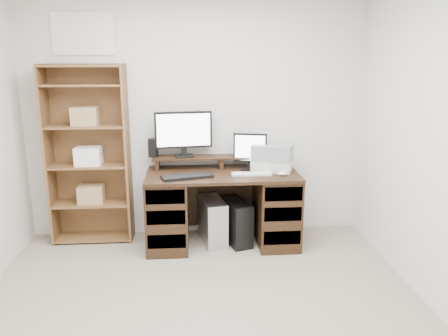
{
  "coord_description": "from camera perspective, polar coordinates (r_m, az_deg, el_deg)",
  "views": [
    {
      "loc": [
        -0.06,
        -2.52,
        1.86
      ],
      "look_at": [
        0.25,
        1.43,
        0.85
      ],
      "focal_mm": 35.0,
      "sensor_mm": 36.0,
      "label": 1
    }
  ],
  "objects": [
    {
      "name": "room",
      "position": [
        2.6,
        -3.05,
        0.68
      ],
      "size": [
        3.54,
        4.04,
        2.54
      ],
      "color": "gray",
      "rests_on": "ground"
    },
    {
      "name": "desk",
      "position": [
        4.43,
        -0.22,
        -5.1
      ],
      "size": [
        1.5,
        0.7,
        0.75
      ],
      "color": "black",
      "rests_on": "ground"
    },
    {
      "name": "riser_shelf",
      "position": [
        4.5,
        -0.42,
        1.24
      ],
      "size": [
        1.4,
        0.22,
        0.12
      ],
      "color": "black",
      "rests_on": "desk"
    },
    {
      "name": "monitor_wide",
      "position": [
        4.45,
        -5.31,
        4.75
      ],
      "size": [
        0.58,
        0.17,
        0.46
      ],
      "rotation": [
        0.0,
        0.0,
        0.13
      ],
      "color": "black",
      "rests_on": "riser_shelf"
    },
    {
      "name": "monitor_small",
      "position": [
        4.42,
        3.42,
        2.37
      ],
      "size": [
        0.33,
        0.16,
        0.37
      ],
      "rotation": [
        0.0,
        0.0,
        -0.24
      ],
      "color": "black",
      "rests_on": "desk"
    },
    {
      "name": "speaker",
      "position": [
        4.49,
        -9.23,
        2.63
      ],
      "size": [
        0.1,
        0.1,
        0.19
      ],
      "primitive_type": "cube",
      "rotation": [
        0.0,
        0.0,
        -0.42
      ],
      "color": "black",
      "rests_on": "riser_shelf"
    },
    {
      "name": "keyboard_black",
      "position": [
        4.14,
        -4.82,
        -1.11
      ],
      "size": [
        0.51,
        0.28,
        0.03
      ],
      "primitive_type": "cube",
      "rotation": [
        0.0,
        0.0,
        0.25
      ],
      "color": "black",
      "rests_on": "desk"
    },
    {
      "name": "keyboard_white",
      "position": [
        4.24,
        3.61,
        -0.78
      ],
      "size": [
        0.39,
        0.13,
        0.02
      ],
      "primitive_type": "cube",
      "rotation": [
        0.0,
        0.0,
        -0.03
      ],
      "color": "silver",
      "rests_on": "desk"
    },
    {
      "name": "mouse",
      "position": [
        4.25,
        7.64,
        -0.73
      ],
      "size": [
        0.11,
        0.09,
        0.04
      ],
      "primitive_type": "ellipsoid",
      "rotation": [
        0.0,
        0.0,
        -0.3
      ],
      "color": "silver",
      "rests_on": "desk"
    },
    {
      "name": "printer",
      "position": [
        4.44,
        6.31,
        0.37
      ],
      "size": [
        0.47,
        0.41,
        0.1
      ],
      "primitive_type": "cube",
      "rotation": [
        0.0,
        0.0,
        -0.34
      ],
      "color": "beige",
      "rests_on": "desk"
    },
    {
      "name": "basket",
      "position": [
        4.41,
        6.36,
        2.02
      ],
      "size": [
        0.46,
        0.4,
        0.17
      ],
      "primitive_type": "cube",
      "rotation": [
        0.0,
        0.0,
        -0.38
      ],
      "color": "gray",
      "rests_on": "printer"
    },
    {
      "name": "tower_silver",
      "position": [
        4.5,
        -1.48,
        -6.93
      ],
      "size": [
        0.29,
        0.49,
        0.46
      ],
      "primitive_type": "cube",
      "rotation": [
        0.0,
        0.0,
        0.19
      ],
      "color": "#B1B4B8",
      "rests_on": "ground"
    },
    {
      "name": "tower_black",
      "position": [
        4.5,
        1.59,
        -7.04
      ],
      "size": [
        0.31,
        0.48,
        0.45
      ],
      "rotation": [
        0.0,
        0.0,
        0.3
      ],
      "color": "black",
      "rests_on": "ground"
    },
    {
      "name": "bookshelf",
      "position": [
        4.6,
        -17.23,
        1.81
      ],
      "size": [
        0.8,
        0.3,
        1.8
      ],
      "color": "brown",
      "rests_on": "ground"
    }
  ]
}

